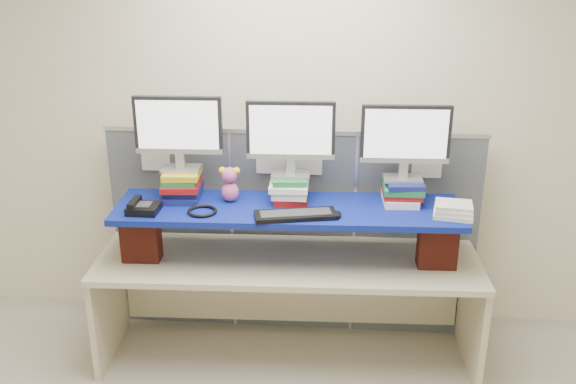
# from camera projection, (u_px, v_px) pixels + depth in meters

# --- Properties ---
(room) EXTENTS (5.00, 4.00, 2.80)m
(room) POSITION_uv_depth(u_px,v_px,m) (263.00, 273.00, 2.69)
(room) COLOR #F8EECC
(room) RESTS_ON ground
(cubicle_partition) EXTENTS (2.60, 0.06, 1.53)m
(cubicle_partition) POSITION_uv_depth(u_px,v_px,m) (293.00, 232.00, 4.57)
(cubicle_partition) COLOR #4E535C
(cubicle_partition) RESTS_ON ground
(desk) EXTENTS (2.53, 0.81, 0.76)m
(desk) POSITION_uv_depth(u_px,v_px,m) (288.00, 280.00, 4.25)
(desk) COLOR beige
(desk) RESTS_ON ground
(brick_pier_left) EXTENTS (0.25, 0.14, 0.33)m
(brick_pier_left) POSITION_uv_depth(u_px,v_px,m) (141.00, 236.00, 4.13)
(brick_pier_left) COLOR maroon
(brick_pier_left) RESTS_ON desk
(brick_pier_right) EXTENTS (0.25, 0.14, 0.33)m
(brick_pier_right) POSITION_uv_depth(u_px,v_px,m) (438.00, 243.00, 4.05)
(brick_pier_right) COLOR maroon
(brick_pier_right) RESTS_ON desk
(blue_board) EXTENTS (2.21, 0.62, 0.04)m
(blue_board) POSITION_uv_depth(u_px,v_px,m) (288.00, 210.00, 4.07)
(blue_board) COLOR navy
(blue_board) RESTS_ON brick_pier_left
(book_stack_left) EXTENTS (0.26, 0.31, 0.19)m
(book_stack_left) POSITION_uv_depth(u_px,v_px,m) (182.00, 184.00, 4.17)
(book_stack_left) COLOR navy
(book_stack_left) RESTS_ON blue_board
(book_stack_center) EXTENTS (0.25, 0.32, 0.17)m
(book_stack_center) POSITION_uv_depth(u_px,v_px,m) (290.00, 188.00, 4.14)
(book_stack_center) COLOR maroon
(book_stack_center) RESTS_ON blue_board
(book_stack_right) EXTENTS (0.26, 0.30, 0.15)m
(book_stack_right) POSITION_uv_depth(u_px,v_px,m) (402.00, 191.00, 4.11)
(book_stack_right) COLOR white
(book_stack_right) RESTS_ON blue_board
(monitor_left) EXTENTS (0.56, 0.16, 0.48)m
(monitor_left) POSITION_uv_depth(u_px,v_px,m) (178.00, 129.00, 4.04)
(monitor_left) COLOR #A0A1A5
(monitor_left) RESTS_ON book_stack_left
(monitor_center) EXTENTS (0.56, 0.16, 0.48)m
(monitor_center) POSITION_uv_depth(u_px,v_px,m) (291.00, 134.00, 4.01)
(monitor_center) COLOR #A0A1A5
(monitor_center) RESTS_ON book_stack_center
(monitor_right) EXTENTS (0.56, 0.16, 0.48)m
(monitor_right) POSITION_uv_depth(u_px,v_px,m) (405.00, 138.00, 3.99)
(monitor_right) COLOR #A0A1A5
(monitor_right) RESTS_ON book_stack_right
(keyboard) EXTENTS (0.52, 0.27, 0.03)m
(keyboard) POSITION_uv_depth(u_px,v_px,m) (296.00, 215.00, 3.90)
(keyboard) COLOR black
(keyboard) RESTS_ON blue_board
(mouse) EXTENTS (0.07, 0.11, 0.03)m
(mouse) POSITION_uv_depth(u_px,v_px,m) (337.00, 214.00, 3.91)
(mouse) COLOR black
(mouse) RESTS_ON blue_board
(desk_phone) EXTENTS (0.19, 0.17, 0.08)m
(desk_phone) POSITION_uv_depth(u_px,v_px,m) (143.00, 208.00, 3.97)
(desk_phone) COLOR black
(desk_phone) RESTS_ON blue_board
(headset) EXTENTS (0.22, 0.22, 0.02)m
(headset) POSITION_uv_depth(u_px,v_px,m) (202.00, 211.00, 3.97)
(headset) COLOR black
(headset) RESTS_ON blue_board
(plush_toy) EXTENTS (0.14, 0.10, 0.23)m
(plush_toy) POSITION_uv_depth(u_px,v_px,m) (230.00, 184.00, 4.11)
(plush_toy) COLOR #D95294
(plush_toy) RESTS_ON blue_board
(binder_stack) EXTENTS (0.26, 0.22, 0.08)m
(binder_stack) POSITION_uv_depth(u_px,v_px,m) (454.00, 210.00, 3.91)
(binder_stack) COLOR #EDE4CA
(binder_stack) RESTS_ON blue_board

